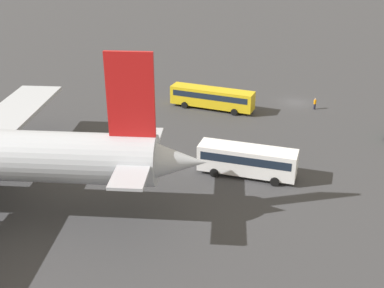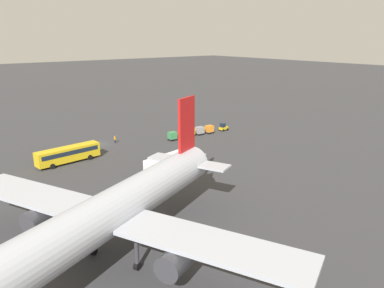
{
  "view_description": "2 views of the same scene",
  "coord_description": "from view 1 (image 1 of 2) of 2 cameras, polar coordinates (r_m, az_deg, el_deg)",
  "views": [
    {
      "loc": [
        -19.26,
        70.78,
        25.89
      ],
      "look_at": [
        3.42,
        28.32,
        3.62
      ],
      "focal_mm": 45.0,
      "sensor_mm": 36.0,
      "label": 1
    },
    {
      "loc": [
        34.98,
        79.49,
        24.3
      ],
      "look_at": [
        -7.6,
        25.49,
        4.44
      ],
      "focal_mm": 35.0,
      "sensor_mm": 36.0,
      "label": 2
    }
  ],
  "objects": [
    {
      "name": "ground_plane",
      "position": [
        77.79,
        12.18,
        4.81
      ],
      "size": [
        600.0,
        600.0,
        0.0
      ],
      "primitive_type": "plane",
      "color": "#38383A"
    },
    {
      "name": "shuttle_bus_near",
      "position": [
        72.9,
        2.39,
        5.6
      ],
      "size": [
        12.97,
        3.88,
        3.19
      ],
      "rotation": [
        0.0,
        0.0,
        0.1
      ],
      "color": "gold",
      "rests_on": "ground"
    },
    {
      "name": "shuttle_bus_far",
      "position": [
        53.61,
        6.56,
        -1.79
      ],
      "size": [
        11.21,
        4.74,
        3.38
      ],
      "rotation": [
        0.0,
        0.0,
        0.18
      ],
      "color": "white",
      "rests_on": "ground"
    },
    {
      "name": "worker_person",
      "position": [
        75.37,
        14.35,
        4.64
      ],
      "size": [
        0.38,
        0.38,
        1.74
      ],
      "color": "#1E1E2D",
      "rests_on": "ground"
    }
  ]
}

